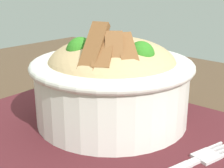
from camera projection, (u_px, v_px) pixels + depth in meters
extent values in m
cube|color=#4C3826|center=(96.00, 136.00, 0.43)|extent=(1.09, 0.86, 0.03)
cylinder|color=#412F20|center=(75.00, 153.00, 1.11)|extent=(0.04, 0.04, 0.73)
cube|color=#47191E|center=(113.00, 131.00, 0.40)|extent=(0.43, 0.31, 0.00)
cylinder|color=silver|center=(112.00, 90.00, 0.42)|extent=(0.20, 0.20, 0.08)
torus|color=silver|center=(112.00, 65.00, 0.41)|extent=(0.21, 0.21, 0.01)
ellipsoid|color=tan|center=(112.00, 64.00, 0.41)|extent=(0.19, 0.19, 0.07)
sphere|color=#2C751D|center=(141.00, 55.00, 0.37)|extent=(0.03, 0.03, 0.03)
sphere|color=#2C751D|center=(81.00, 52.00, 0.38)|extent=(0.04, 0.04, 0.04)
cylinder|color=orange|center=(121.00, 50.00, 0.41)|extent=(0.04, 0.01, 0.01)
cylinder|color=orange|center=(100.00, 46.00, 0.43)|extent=(0.02, 0.03, 0.01)
cylinder|color=orange|center=(90.00, 49.00, 0.42)|extent=(0.03, 0.01, 0.01)
cube|color=brown|center=(94.00, 47.00, 0.35)|extent=(0.03, 0.05, 0.05)
cube|color=brown|center=(104.00, 50.00, 0.35)|extent=(0.04, 0.05, 0.04)
cube|color=brown|center=(114.00, 51.00, 0.35)|extent=(0.04, 0.04, 0.04)
cube|color=brown|center=(124.00, 51.00, 0.35)|extent=(0.05, 0.04, 0.04)
cube|color=silver|center=(194.00, 162.00, 0.33)|extent=(0.01, 0.01, 0.00)
cube|color=silver|center=(206.00, 156.00, 0.34)|extent=(0.03, 0.03, 0.00)
cube|color=silver|center=(224.00, 151.00, 0.35)|extent=(0.01, 0.02, 0.00)
cube|color=silver|center=(219.00, 148.00, 0.35)|extent=(0.01, 0.02, 0.00)
cube|color=silver|center=(215.00, 146.00, 0.36)|extent=(0.01, 0.02, 0.00)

